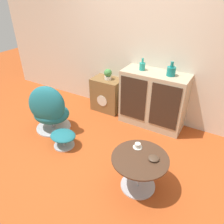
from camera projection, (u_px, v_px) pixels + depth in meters
ground_plane at (91, 158)px, 3.20m from camera, size 12.00×12.00×0.00m
wall_back at (141, 45)px, 3.68m from camera, size 6.40×0.06×2.60m
sideboard at (153, 100)px, 3.73m from camera, size 1.09×0.47×0.97m
tv_console at (107, 94)px, 4.26m from camera, size 0.57×0.39×0.65m
egg_chair at (49, 110)px, 3.62m from camera, size 0.77×0.74×0.85m
ottoman at (63, 137)px, 3.36m from camera, size 0.41×0.35×0.24m
coffee_table at (139, 168)px, 2.61m from camera, size 0.68×0.68×0.47m
vase_leftmost at (142, 66)px, 3.56m from camera, size 0.10×0.10×0.20m
vase_inner_left at (171, 71)px, 3.34m from camera, size 0.14×0.14×0.22m
potted_plant at (108, 74)px, 4.03m from camera, size 0.15×0.15×0.20m
teacup at (138, 146)px, 2.67m from camera, size 0.12×0.12×0.06m
bowl at (154, 158)px, 2.49m from camera, size 0.13×0.13×0.04m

